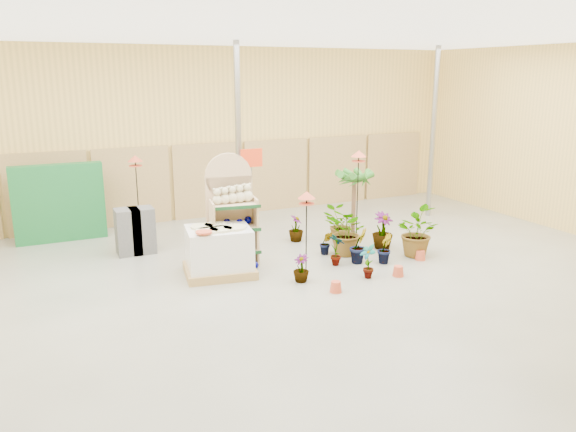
# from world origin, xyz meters

# --- Properties ---
(room) EXTENTS (15.20, 12.10, 4.70)m
(room) POSITION_xyz_m (0.00, 0.91, 2.21)
(room) COLOR slate
(room) RESTS_ON ground
(display_shelf) EXTENTS (1.03, 0.74, 2.27)m
(display_shelf) POSITION_xyz_m (-0.74, 2.00, 1.04)
(display_shelf) COLOR tan
(display_shelf) RESTS_ON ground
(teddy_bears) EXTENTS (0.84, 0.23, 0.37)m
(teddy_bears) POSITION_xyz_m (-0.70, 1.89, 1.44)
(teddy_bears) COLOR beige
(teddy_bears) RESTS_ON display_shelf
(gazing_balls_shelf) EXTENTS (0.83, 0.28, 0.16)m
(gazing_balls_shelf) POSITION_xyz_m (-0.74, 1.87, 0.89)
(gazing_balls_shelf) COLOR #00015B
(gazing_balls_shelf) RESTS_ON display_shelf
(gazing_balls_floor) EXTENTS (0.63, 0.39, 0.15)m
(gazing_balls_floor) POSITION_xyz_m (-0.69, 1.55, 0.07)
(gazing_balls_floor) COLOR #00015B
(gazing_balls_floor) RESTS_ON ground
(pallet_stack) EXTENTS (1.46, 1.28, 0.97)m
(pallet_stack) POSITION_xyz_m (-1.19, 1.45, 0.47)
(pallet_stack) COLOR #9C7B48
(pallet_stack) RESTS_ON ground
(charcoal_planters) EXTENTS (0.80, 0.50, 1.00)m
(charcoal_planters) POSITION_xyz_m (-2.41, 3.49, 0.50)
(charcoal_planters) COLOR #3F3F3F
(charcoal_planters) RESTS_ON ground
(trellis_stock) EXTENTS (2.00, 0.30, 1.80)m
(trellis_stock) POSITION_xyz_m (-3.80, 5.20, 0.90)
(trellis_stock) COLOR #15622A
(trellis_stock) RESTS_ON ground
(offer_sign) EXTENTS (0.50, 0.08, 2.20)m
(offer_sign) POSITION_xyz_m (0.10, 2.98, 1.57)
(offer_sign) COLOR gray
(offer_sign) RESTS_ON ground
(bird_table_front) EXTENTS (0.34, 0.34, 1.62)m
(bird_table_front) POSITION_xyz_m (0.39, 0.85, 1.50)
(bird_table_front) COLOR black
(bird_table_front) RESTS_ON ground
(bird_table_right) EXTENTS (0.34, 0.34, 2.17)m
(bird_table_right) POSITION_xyz_m (2.23, 1.97, 2.01)
(bird_table_right) COLOR black
(bird_table_right) RESTS_ON ground
(bird_table_back) EXTENTS (0.34, 0.34, 1.99)m
(bird_table_back) POSITION_xyz_m (-2.13, 4.53, 1.85)
(bird_table_back) COLOR black
(bird_table_back) RESTS_ON ground
(palm) EXTENTS (0.70, 0.70, 1.73)m
(palm) POSITION_xyz_m (2.47, 2.50, 1.48)
(palm) COLOR brown
(palm) RESTS_ON ground
(potted_plant_0) EXTENTS (0.34, 0.41, 0.68)m
(potted_plant_0) POSITION_xyz_m (1.13, 0.95, 0.34)
(potted_plant_0) COLOR #2A6A1D
(potted_plant_0) RESTS_ON ground
(potted_plant_1) EXTENTS (0.51, 0.48, 0.74)m
(potted_plant_1) POSITION_xyz_m (1.63, 0.91, 0.37)
(potted_plant_1) COLOR #2A6A1D
(potted_plant_1) RESTS_ON ground
(potted_plant_2) EXTENTS (0.99, 1.09, 1.04)m
(potted_plant_2) POSITION_xyz_m (1.68, 1.42, 0.52)
(potted_plant_2) COLOR #2A6A1D
(potted_plant_2) RESTS_ON ground
(potted_plant_3) EXTENTS (0.52, 0.52, 0.82)m
(potted_plant_3) POSITION_xyz_m (2.63, 1.52, 0.41)
(potted_plant_3) COLOR #2A6A1D
(potted_plant_3) RESTS_ON ground
(potted_plant_5) EXTENTS (0.36, 0.33, 0.52)m
(potted_plant_5) POSITION_xyz_m (1.28, 1.66, 0.26)
(potted_plant_5) COLOR #2A6A1D
(potted_plant_5) RESTS_ON ground
(potted_plant_6) EXTENTS (0.99, 0.97, 0.84)m
(potted_plant_6) POSITION_xyz_m (1.98, 2.31, 0.42)
(potted_plant_6) COLOR #2A6A1D
(potted_plant_6) RESTS_ON ground
(potted_plant_7) EXTENTS (0.39, 0.39, 0.53)m
(potted_plant_7) POSITION_xyz_m (0.07, 0.43, 0.27)
(potted_plant_7) COLOR #2A6A1D
(potted_plant_7) RESTS_ON ground
(potted_plant_8) EXTENTS (0.28, 0.37, 0.66)m
(potted_plant_8) POSITION_xyz_m (1.31, 0.07, 0.33)
(potted_plant_8) COLOR #2A6A1D
(potted_plant_8) RESTS_ON ground
(potted_plant_9) EXTENTS (0.44, 0.43, 0.62)m
(potted_plant_9) POSITION_xyz_m (2.10, 0.67, 0.31)
(potted_plant_9) COLOR #2A6A1D
(potted_plant_9) RESTS_ON ground
(potted_plant_10) EXTENTS (1.08, 1.16, 1.05)m
(potted_plant_10) POSITION_xyz_m (2.95, 0.81, 0.53)
(potted_plant_10) COLOR #2A6A1D
(potted_plant_10) RESTS_ON ground
(potted_plant_11) EXTENTS (0.47, 0.47, 0.62)m
(potted_plant_11) POSITION_xyz_m (1.13, 2.83, 0.31)
(potted_plant_11) COLOR #2A6A1D
(potted_plant_11) RESTS_ON ground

